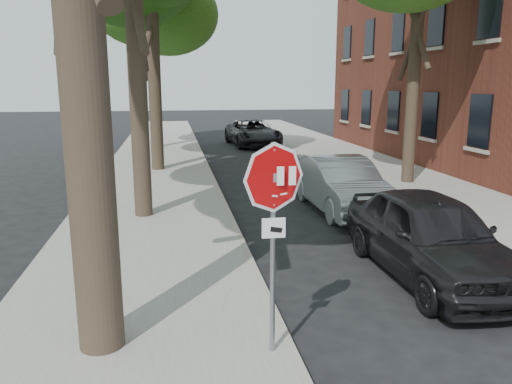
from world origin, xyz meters
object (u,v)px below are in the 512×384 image
at_px(car_b, 341,185).
at_px(car_d, 253,133).
at_px(car_a, 430,235).
at_px(tree_far, 149,4).
at_px(stop_sign, 274,209).

xyz_separation_m(car_b, car_d, (0.00, 14.68, -0.01)).
bearing_deg(car_a, tree_far, 105.46).
distance_m(stop_sign, car_d, 22.00).
bearing_deg(stop_sign, car_a, 34.69).
distance_m(tree_far, car_a, 20.63).
bearing_deg(tree_far, car_b, -69.32).
bearing_deg(car_d, car_a, -94.55).
distance_m(car_a, car_b, 4.75).
relative_size(tree_far, car_d, 1.82).
bearing_deg(car_d, car_b, -94.55).
xyz_separation_m(car_a, car_b, (0.00, 4.75, -0.04)).
bearing_deg(car_b, car_a, -91.46).
relative_size(car_a, car_d, 0.87).
relative_size(tree_far, car_a, 2.10).
height_order(stop_sign, car_a, stop_sign).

